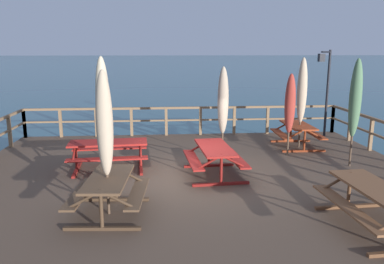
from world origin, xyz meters
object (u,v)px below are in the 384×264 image
object	(u,v)px
patio_umbrella_tall_mid_left	(290,104)
lamp_post_hooked	(325,80)
patio_umbrella_short_front	(302,91)
patio_umbrella_tall_mid_right	(355,99)
picnic_table_mid_right	(108,149)
picnic_table_back_left	(215,154)
picnic_table_back_right	(377,199)
patio_umbrella_short_mid	(103,106)
picnic_table_front_left	(109,188)
picnic_table_mid_centre	(298,131)
patio_umbrella_tall_back_right	(105,125)
patio_umbrella_tall_back_left	(223,101)

from	to	relation	value
patio_umbrella_tall_mid_left	lamp_post_hooked	size ratio (longest dim) A/B	0.78
patio_umbrella_short_front	patio_umbrella_tall_mid_right	bearing A→B (deg)	-73.22
picnic_table_mid_right	picnic_table_back_left	bearing A→B (deg)	-15.14
picnic_table_back_right	patio_umbrella_short_mid	distance (m)	5.89
patio_umbrella_tall_mid_left	lamp_post_hooked	bearing A→B (deg)	49.16
picnic_table_back_right	picnic_table_mid_right	bearing A→B (deg)	143.17
patio_umbrella_short_mid	patio_umbrella_tall_mid_left	world-z (taller)	patio_umbrella_short_mid
patio_umbrella_tall_mid_left	picnic_table_front_left	bearing A→B (deg)	-141.23
picnic_table_mid_right	patio_umbrella_short_mid	world-z (taller)	patio_umbrella_short_mid
picnic_table_mid_right	patio_umbrella_tall_mid_left	bearing A→B (deg)	10.41
picnic_table_mid_centre	picnic_table_front_left	bearing A→B (deg)	-138.32
patio_umbrella_short_mid	patio_umbrella_tall_back_right	bearing A→B (deg)	-80.79
picnic_table_back_right	picnic_table_mid_centre	distance (m)	5.99
patio_umbrella_tall_back_left	picnic_table_mid_right	bearing A→B (deg)	-166.90
picnic_table_back_left	picnic_table_back_right	bearing A→B (deg)	-52.09
patio_umbrella_tall_back_left	lamp_post_hooked	xyz separation A→B (m)	(4.20, 2.68, 0.38)
picnic_table_back_left	patio_umbrella_tall_mid_right	size ratio (longest dim) A/B	0.66
picnic_table_back_left	patio_umbrella_short_front	size ratio (longest dim) A/B	0.66
patio_umbrella_tall_mid_left	picnic_table_back_right	bearing A→B (deg)	-90.21
patio_umbrella_tall_back_right	patio_umbrella_tall_mid_right	xyz separation A→B (m)	(6.30, 2.68, 0.09)
picnic_table_mid_centre	lamp_post_hooked	xyz separation A→B (m)	(1.46, 1.44, 1.56)
picnic_table_mid_right	patio_umbrella_tall_back_right	distance (m)	3.22
patio_umbrella_short_mid	lamp_post_hooked	bearing A→B (deg)	33.88
picnic_table_back_left	patio_umbrella_short_mid	bearing A→B (deg)	-165.09
patio_umbrella_tall_back_right	patio_umbrella_short_mid	bearing A→B (deg)	99.21
picnic_table_back_left	patio_umbrella_tall_back_left	xyz separation A→B (m)	(0.44, 1.51, 1.18)
lamp_post_hooked	patio_umbrella_tall_mid_left	bearing A→B (deg)	-130.84
picnic_table_back_right	lamp_post_hooked	xyz separation A→B (m)	(2.15, 7.40, 1.55)
picnic_table_back_right	patio_umbrella_short_mid	xyz separation A→B (m)	(-5.15, 2.50, 1.38)
picnic_table_back_left	patio_umbrella_tall_back_left	bearing A→B (deg)	73.73
patio_umbrella_tall_mid_left	patio_umbrella_tall_back_left	bearing A→B (deg)	-173.88
picnic_table_front_left	patio_umbrella_tall_back_left	distance (m)	4.82
picnic_table_back_right	picnic_table_back_left	distance (m)	4.06
picnic_table_back_left	lamp_post_hooked	size ratio (longest dim) A/B	0.61
picnic_table_back_right	picnic_table_front_left	world-z (taller)	same
picnic_table_mid_right	lamp_post_hooked	xyz separation A→B (m)	(7.44, 3.44, 1.55)
patio_umbrella_tall_back_left	patio_umbrella_short_mid	bearing A→B (deg)	-144.40
picnic_table_mid_right	lamp_post_hooked	distance (m)	8.34
picnic_table_back_left	picnic_table_mid_centre	bearing A→B (deg)	40.87
picnic_table_back_left	patio_umbrella_short_mid	distance (m)	3.08
patio_umbrella_tall_back_left	patio_umbrella_tall_back_right	bearing A→B (deg)	-127.64
picnic_table_back_right	patio_umbrella_tall_back_left	bearing A→B (deg)	113.56
picnic_table_front_left	lamp_post_hooked	size ratio (longest dim) A/B	0.57
picnic_table_mid_right	picnic_table_front_left	size ratio (longest dim) A/B	1.19
patio_umbrella_short_mid	lamp_post_hooked	world-z (taller)	lamp_post_hooked
picnic_table_mid_right	patio_umbrella_tall_back_left	size ratio (longest dim) A/B	0.79
patio_umbrella_tall_back_left	patio_umbrella_tall_back_right	xyz separation A→B (m)	(-2.85, -3.70, 0.07)
patio_umbrella_short_mid	patio_umbrella_tall_back_left	bearing A→B (deg)	35.60
patio_umbrella_short_mid	patio_umbrella_short_front	xyz separation A→B (m)	(5.87, 3.39, -0.06)
patio_umbrella_short_front	patio_umbrella_tall_back_right	world-z (taller)	patio_umbrella_short_front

